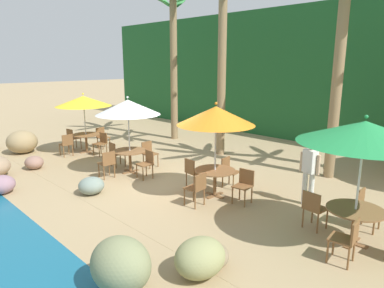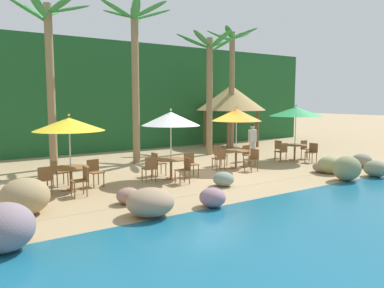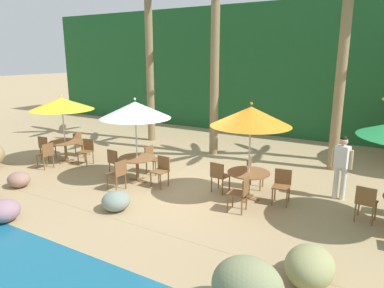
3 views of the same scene
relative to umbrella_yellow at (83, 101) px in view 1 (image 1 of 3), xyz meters
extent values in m
plane|color=tan|center=(5.20, 0.02, -2.07)|extent=(120.00, 120.00, 0.00)
cube|color=tan|center=(5.20, 0.02, -2.06)|extent=(18.00, 5.20, 0.01)
cube|color=#1E5628|center=(5.20, 9.02, 0.93)|extent=(28.00, 2.40, 6.00)
ellipsoid|color=#9A8259|center=(-1.68, -1.89, -1.61)|extent=(1.18, 1.17, 0.92)
ellipsoid|color=gray|center=(4.31, -2.18, -1.83)|extent=(0.69, 0.70, 0.47)
ellipsoid|color=#8A7759|center=(8.97, -2.49, -1.85)|extent=(0.70, 0.75, 0.43)
ellipsoid|color=#80865C|center=(8.41, -3.92, -1.63)|extent=(1.07, 0.90, 0.87)
ellipsoid|color=#966F60|center=(0.83, -2.39, -1.85)|extent=(0.65, 0.60, 0.45)
ellipsoid|color=#91935E|center=(9.04, -2.77, -1.74)|extent=(0.80, 0.94, 0.67)
ellipsoid|color=gray|center=(2.53, -3.92, -1.81)|extent=(0.69, 0.72, 0.51)
cylinder|color=silver|center=(0.00, 0.00, -0.98)|extent=(0.04, 0.04, 2.17)
cone|color=yellow|center=(0.00, 0.00, 0.00)|extent=(2.16, 2.16, 0.40)
sphere|color=yellow|center=(0.00, 0.00, 0.28)|extent=(0.07, 0.07, 0.07)
cube|color=brown|center=(0.00, 0.00, -2.05)|extent=(0.60, 0.12, 0.03)
cube|color=brown|center=(0.00, 0.00, -2.05)|extent=(0.12, 0.60, 0.03)
cylinder|color=brown|center=(0.00, 0.00, -1.70)|extent=(0.09, 0.09, 0.71)
cylinder|color=brown|center=(0.00, 0.00, -1.34)|extent=(1.10, 1.10, 0.03)
cylinder|color=brown|center=(1.04, -0.04, -1.84)|extent=(0.04, 0.04, 0.45)
cylinder|color=brown|center=(0.69, -0.08, -1.84)|extent=(0.04, 0.04, 0.45)
cylinder|color=brown|center=(0.99, 0.32, -1.84)|extent=(0.04, 0.04, 0.45)
cylinder|color=brown|center=(0.64, 0.27, -1.84)|extent=(0.04, 0.04, 0.45)
cube|color=brown|center=(0.84, 0.12, -1.60)|extent=(0.47, 0.47, 0.03)
cube|color=brown|center=(0.81, 0.31, -1.41)|extent=(0.42, 0.09, 0.42)
cylinder|color=brown|center=(0.06, 1.04, -1.84)|extent=(0.04, 0.04, 0.45)
cylinder|color=brown|center=(0.10, 0.69, -1.84)|extent=(0.04, 0.04, 0.45)
cylinder|color=brown|center=(-0.30, 1.00, -1.84)|extent=(0.04, 0.04, 0.45)
cylinder|color=brown|center=(-0.26, 0.65, -1.84)|extent=(0.04, 0.04, 0.45)
cube|color=brown|center=(-0.10, 0.84, -1.60)|extent=(0.47, 0.47, 0.03)
cube|color=brown|center=(-0.30, 0.82, -1.41)|extent=(0.09, 0.42, 0.42)
cylinder|color=brown|center=(-1.04, 0.07, -1.84)|extent=(0.04, 0.04, 0.45)
cylinder|color=brown|center=(-0.69, 0.11, -1.84)|extent=(0.04, 0.04, 0.45)
cylinder|color=brown|center=(-1.00, -0.28, -1.84)|extent=(0.04, 0.04, 0.45)
cylinder|color=brown|center=(-0.65, -0.25, -1.84)|extent=(0.04, 0.04, 0.45)
cube|color=brown|center=(-0.85, -0.09, -1.60)|extent=(0.46, 0.46, 0.03)
cube|color=brown|center=(-0.83, -0.29, -1.41)|extent=(0.42, 0.08, 0.42)
cylinder|color=brown|center=(-0.21, -1.02, -1.84)|extent=(0.04, 0.04, 0.45)
cylinder|color=brown|center=(-0.20, -0.67, -1.84)|extent=(0.04, 0.04, 0.45)
cylinder|color=brown|center=(0.15, -1.03, -1.84)|extent=(0.04, 0.04, 0.45)
cylinder|color=brown|center=(0.16, -0.68, -1.84)|extent=(0.04, 0.04, 0.45)
cube|color=brown|center=(-0.03, -0.85, -1.60)|extent=(0.43, 0.43, 0.03)
cube|color=brown|center=(0.17, -0.86, -1.41)|extent=(0.05, 0.42, 0.42)
cylinder|color=silver|center=(3.45, -0.28, -0.94)|extent=(0.04, 0.04, 2.26)
cone|color=white|center=(3.45, -0.28, 0.09)|extent=(2.06, 2.06, 0.48)
sphere|color=white|center=(3.45, -0.28, 0.40)|extent=(0.07, 0.07, 0.07)
cube|color=brown|center=(3.45, -0.28, -2.05)|extent=(0.60, 0.12, 0.03)
cube|color=brown|center=(3.45, -0.28, -2.05)|extent=(0.12, 0.60, 0.03)
cylinder|color=brown|center=(3.45, -0.28, -1.70)|extent=(0.09, 0.09, 0.71)
cylinder|color=brown|center=(3.45, -0.28, -1.34)|extent=(1.10, 1.10, 0.03)
cylinder|color=brown|center=(4.46, -0.53, -1.84)|extent=(0.04, 0.04, 0.45)
cylinder|color=brown|center=(4.11, -0.51, -1.84)|extent=(0.04, 0.04, 0.45)
cylinder|color=brown|center=(4.49, -0.17, -1.84)|extent=(0.04, 0.04, 0.45)
cylinder|color=brown|center=(4.13, -0.15, -1.84)|extent=(0.04, 0.04, 0.45)
cube|color=brown|center=(4.30, -0.34, -1.60)|extent=(0.45, 0.45, 0.03)
cube|color=brown|center=(4.31, -0.14, -1.41)|extent=(0.42, 0.06, 0.42)
cylinder|color=brown|center=(3.62, 0.75, -1.84)|extent=(0.04, 0.04, 0.45)
cylinder|color=brown|center=(3.62, 0.39, -1.84)|extent=(0.04, 0.04, 0.45)
cylinder|color=brown|center=(3.27, 0.74, -1.84)|extent=(0.04, 0.04, 0.45)
cylinder|color=brown|center=(3.27, 0.39, -1.84)|extent=(0.04, 0.04, 0.45)
cube|color=brown|center=(3.45, 0.57, -1.60)|extent=(0.42, 0.42, 0.03)
cube|color=brown|center=(3.25, 0.57, -1.41)|extent=(0.04, 0.42, 0.42)
cylinder|color=brown|center=(2.44, -0.01, -1.84)|extent=(0.04, 0.04, 0.45)
cylinder|color=brown|center=(2.80, -0.04, -1.84)|extent=(0.04, 0.04, 0.45)
cylinder|color=brown|center=(2.41, -0.37, -1.84)|extent=(0.04, 0.04, 0.45)
cylinder|color=brown|center=(2.76, -0.40, -1.84)|extent=(0.04, 0.04, 0.45)
cube|color=brown|center=(2.60, -0.21, -1.60)|extent=(0.46, 0.46, 0.03)
cube|color=brown|center=(2.58, -0.41, -1.41)|extent=(0.42, 0.07, 0.42)
cylinder|color=brown|center=(3.18, -1.29, -1.84)|extent=(0.04, 0.04, 0.45)
cylinder|color=brown|center=(3.21, -0.94, -1.84)|extent=(0.04, 0.04, 0.45)
cylinder|color=brown|center=(3.54, -1.32, -1.84)|extent=(0.04, 0.04, 0.45)
cylinder|color=brown|center=(3.57, -0.97, -1.84)|extent=(0.04, 0.04, 0.45)
cube|color=brown|center=(3.38, -1.13, -1.60)|extent=(0.45, 0.45, 0.03)
cube|color=brown|center=(3.58, -1.15, -1.41)|extent=(0.07, 0.42, 0.42)
cylinder|color=silver|center=(6.81, 0.12, -0.92)|extent=(0.04, 0.04, 2.30)
cone|color=orange|center=(6.81, 0.12, 0.13)|extent=(2.04, 2.04, 0.49)
sphere|color=orange|center=(6.81, 0.12, 0.45)|extent=(0.07, 0.07, 0.07)
cube|color=brown|center=(6.81, 0.12, -2.05)|extent=(0.60, 0.12, 0.03)
cube|color=brown|center=(6.81, 0.12, -2.05)|extent=(0.12, 0.60, 0.03)
cylinder|color=brown|center=(6.81, 0.12, -1.70)|extent=(0.09, 0.09, 0.71)
cylinder|color=brown|center=(6.81, 0.12, -1.34)|extent=(1.10, 1.10, 0.03)
cylinder|color=brown|center=(7.85, 0.06, -1.84)|extent=(0.04, 0.04, 0.45)
cylinder|color=brown|center=(7.50, 0.02, -1.84)|extent=(0.04, 0.04, 0.45)
cylinder|color=brown|center=(7.81, 0.42, -1.84)|extent=(0.04, 0.04, 0.45)
cylinder|color=brown|center=(7.46, 0.37, -1.84)|extent=(0.04, 0.04, 0.45)
cube|color=brown|center=(7.65, 0.22, -1.60)|extent=(0.47, 0.47, 0.03)
cube|color=brown|center=(7.63, 0.42, -1.41)|extent=(0.42, 0.09, 0.42)
cylinder|color=brown|center=(6.85, 1.16, -1.84)|extent=(0.04, 0.04, 0.45)
cylinder|color=brown|center=(6.90, 0.80, -1.84)|extent=(0.04, 0.04, 0.45)
cylinder|color=brown|center=(6.50, 1.11, -1.84)|extent=(0.04, 0.04, 0.45)
cylinder|color=brown|center=(6.54, 0.76, -1.84)|extent=(0.04, 0.04, 0.45)
cube|color=brown|center=(6.70, 0.96, -1.60)|extent=(0.47, 0.47, 0.03)
cube|color=brown|center=(6.50, 0.93, -1.41)|extent=(0.09, 0.42, 0.42)
cylinder|color=brown|center=(5.81, 0.40, -1.84)|extent=(0.04, 0.04, 0.45)
cylinder|color=brown|center=(6.16, 0.37, -1.84)|extent=(0.04, 0.04, 0.45)
cylinder|color=brown|center=(5.77, 0.05, -1.84)|extent=(0.04, 0.04, 0.45)
cylinder|color=brown|center=(6.12, 0.01, -1.84)|extent=(0.04, 0.04, 0.45)
cube|color=brown|center=(5.97, 0.21, -1.60)|extent=(0.46, 0.46, 0.03)
cube|color=brown|center=(5.94, 0.01, -1.41)|extent=(0.42, 0.08, 0.42)
cylinder|color=brown|center=(6.71, -0.92, -1.84)|extent=(0.04, 0.04, 0.45)
cylinder|color=brown|center=(6.68, -0.57, -1.84)|extent=(0.04, 0.04, 0.45)
cylinder|color=brown|center=(7.06, -0.90, -1.84)|extent=(0.04, 0.04, 0.45)
cylinder|color=brown|center=(7.04, -0.54, -1.84)|extent=(0.04, 0.04, 0.45)
cube|color=brown|center=(6.87, -0.73, -1.60)|extent=(0.45, 0.45, 0.03)
cube|color=brown|center=(7.07, -0.72, -1.41)|extent=(0.07, 0.42, 0.42)
cylinder|color=silver|center=(10.44, 0.16, -0.88)|extent=(0.04, 0.04, 2.38)
cone|color=#238E47|center=(10.44, 0.16, 0.21)|extent=(2.46, 2.46, 0.42)
sphere|color=#238E47|center=(10.44, 0.16, 0.50)|extent=(0.07, 0.07, 0.07)
cube|color=brown|center=(10.44, 0.16, -2.05)|extent=(0.60, 0.12, 0.03)
cube|color=brown|center=(10.44, 0.16, -2.05)|extent=(0.12, 0.60, 0.03)
cylinder|color=brown|center=(10.44, 0.16, -1.70)|extent=(0.09, 0.09, 0.71)
cylinder|color=brown|center=(10.44, 0.16, -1.34)|extent=(1.10, 1.10, 0.03)
cylinder|color=brown|center=(10.61, 1.19, -1.84)|extent=(0.04, 0.04, 0.45)
cylinder|color=brown|center=(10.62, 0.83, -1.84)|extent=(0.04, 0.04, 0.45)
cylinder|color=brown|center=(10.26, 1.19, -1.84)|extent=(0.04, 0.04, 0.45)
cylinder|color=brown|center=(10.26, 0.83, -1.84)|extent=(0.04, 0.04, 0.45)
cube|color=brown|center=(10.44, 1.01, -1.60)|extent=(0.42, 0.42, 0.03)
cube|color=brown|center=(10.24, 1.01, -1.41)|extent=(0.04, 0.42, 0.42)
cylinder|color=brown|center=(9.44, 0.45, -1.84)|extent=(0.04, 0.04, 0.45)
cylinder|color=brown|center=(9.80, 0.41, -1.84)|extent=(0.04, 0.04, 0.45)
cylinder|color=brown|center=(9.40, 0.09, -1.84)|extent=(0.04, 0.04, 0.45)
cylinder|color=brown|center=(9.76, 0.05, -1.84)|extent=(0.04, 0.04, 0.45)
cube|color=brown|center=(9.60, 0.25, -1.60)|extent=(0.46, 0.46, 0.03)
cube|color=brown|center=(9.58, 0.05, -1.41)|extent=(0.42, 0.08, 0.42)
cylinder|color=brown|center=(10.39, -0.88, -1.84)|extent=(0.04, 0.04, 0.45)
cylinder|color=brown|center=(10.35, -0.53, -1.84)|extent=(0.04, 0.04, 0.45)
cylinder|color=brown|center=(10.75, -0.84, -1.84)|extent=(0.04, 0.04, 0.45)
cylinder|color=brown|center=(10.70, -0.49, -1.84)|extent=(0.04, 0.04, 0.45)
cube|color=brown|center=(10.55, -0.69, -1.60)|extent=(0.47, 0.47, 0.03)
cube|color=brown|center=(10.75, -0.66, -1.41)|extent=(0.09, 0.42, 0.42)
cylinder|color=olive|center=(0.56, 4.27, 1.23)|extent=(0.32, 0.32, 6.59)
ellipsoid|color=#388942|center=(0.28, 5.07, 4.25)|extent=(0.84, 1.55, 0.98)
ellipsoid|color=#388942|center=(-0.28, 4.37, 4.27)|extent=(1.57, 0.54, 0.94)
cylinder|color=olive|center=(4.00, 3.62, 1.29)|extent=(0.32, 0.32, 6.71)
cylinder|color=olive|center=(8.27, 3.92, 0.88)|extent=(0.32, 0.32, 5.91)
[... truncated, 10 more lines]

